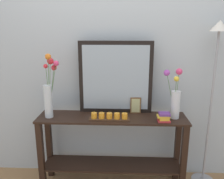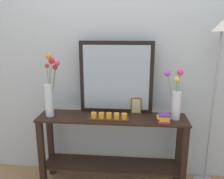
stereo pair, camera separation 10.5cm
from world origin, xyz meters
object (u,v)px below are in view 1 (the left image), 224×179
Objects in this scene: picture_frame_small at (136,105)px; floor_lamp at (214,79)px; tall_vase_left at (49,91)px; candle_tray at (109,117)px; console_table at (112,143)px; vase_right at (175,98)px; book_stack at (164,117)px; mirror_leaning at (116,78)px.

floor_lamp reaches higher than picture_frame_small.
picture_frame_small is (0.86, 0.13, -0.18)m from tall_vase_left.
picture_frame_small is at bearing 35.91° from candle_tray.
floor_lamp is (1.02, 0.17, 0.35)m from candle_tray.
console_table is 1.21m from floor_lamp.
vase_right is 3.86× the size of book_stack.
floor_lamp reaches higher than mirror_leaning.
picture_frame_small is at bearing -7.02° from mirror_leaning.
vase_right reaches higher than book_stack.
book_stack is at bearing -4.36° from tall_vase_left.
book_stack is (-0.12, -0.11, -0.16)m from vase_right.
mirror_leaning is 0.67m from tall_vase_left.
mirror_leaning is (0.03, 0.14, 0.66)m from console_table.
vase_right reaches higher than candle_tray.
picture_frame_small is 0.81m from floor_lamp.
floor_lamp is (1.61, 0.11, 0.11)m from tall_vase_left.
console_table is at bearing -154.27° from picture_frame_small.
candle_tray is 3.14× the size of book_stack.
tall_vase_left reaches higher than vase_right.
book_stack is at bearing -158.65° from floor_lamp.
candle_tray is 0.23× the size of floor_lamp.
book_stack is at bearing -27.28° from mirror_leaning.
tall_vase_left is at bearing -178.66° from vase_right.
picture_frame_small reaches higher than book_stack.
console_table is 0.33m from candle_tray.
console_table is 0.79m from vase_right.
vase_right is 0.43m from floor_lamp.
mirror_leaning is at bearing 13.52° from tall_vase_left.
console_table is 1.98× the size of mirror_leaning.
vase_right is (0.58, -0.13, -0.17)m from mirror_leaning.
picture_frame_small is at bearing 178.60° from floor_lamp.
floor_lamp is at bearing 12.11° from vase_right.
console_table is 2.36× the size of tall_vase_left.
vase_right is (1.23, 0.03, -0.06)m from tall_vase_left.
candle_tray is at bearing -5.79° from tall_vase_left.
picture_frame_small is (0.24, 0.12, 0.38)m from console_table.
vase_right is 2.85× the size of picture_frame_small.
picture_frame_small is 0.10× the size of floor_lamp.
floor_lamp reaches higher than tall_vase_left.
candle_tray is at bearing -144.09° from picture_frame_small.
tall_vase_left is 1.62m from floor_lamp.
book_stack is 0.07× the size of floor_lamp.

